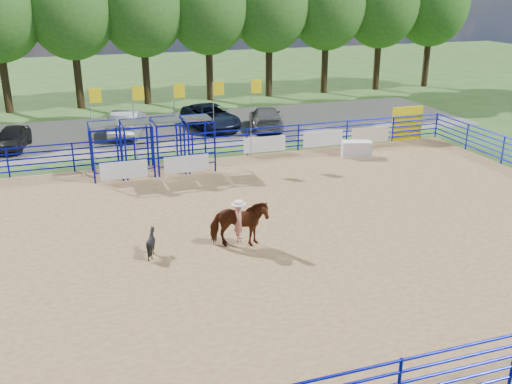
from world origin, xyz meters
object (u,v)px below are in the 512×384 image
car_a (12,138)px  car_b (127,122)px  announcer_table (356,149)px  horse_and_rider (239,222)px  calf (151,243)px  car_c (211,116)px  car_d (266,118)px

car_a → car_b: bearing=20.9°
announcer_table → horse_and_rider: (-9.27, -8.72, 0.52)m
announcer_table → calf: 14.93m
announcer_table → calf: (-12.33, -8.43, 0.04)m
announcer_table → car_a: 19.19m
announcer_table → calf: calf is taller
horse_and_rider → calf: horse_and_rider is taller
horse_and_rider → calf: bearing=174.5°
car_a → car_c: size_ratio=0.71×
announcer_table → horse_and_rider: horse_and_rider is taller
announcer_table → car_c: (-5.84, 8.82, 0.31)m
announcer_table → car_c: car_c is taller
car_b → car_c: car_b is taller
announcer_table → car_b: car_b is taller
car_c → announcer_table: bearing=-65.2°
car_a → car_c: (11.82, 1.33, 0.10)m
car_d → calf: bearing=73.1°
car_d → announcer_table: bearing=123.2°
calf → car_d: (9.81, 15.93, 0.22)m
car_c → horse_and_rider: bearing=-109.8°
announcer_table → car_b: 14.14m
horse_and_rider → car_a: (-8.39, 16.22, -0.30)m
car_b → car_c: bearing=-163.0°
car_a → car_c: 11.90m
announcer_table → car_a: bearing=157.0°
car_b → car_c: size_ratio=0.89×
car_a → announcer_table: bearing=-12.7°
car_a → car_d: 15.15m
car_a → calf: bearing=-61.2°
car_a → car_b: (6.54, 1.22, 0.14)m
announcer_table → car_d: bearing=108.5°
announcer_table → car_b: bearing=141.9°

